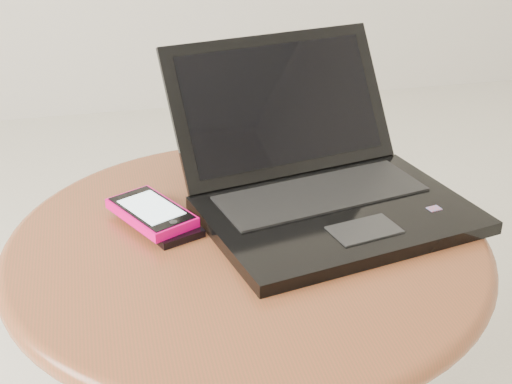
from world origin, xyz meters
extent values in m
cylinder|color=#532D13|center=(0.06, 0.10, 0.25)|extent=(0.10, 0.10, 0.44)
cylinder|color=brown|center=(0.06, 0.10, 0.49)|extent=(0.61, 0.61, 0.03)
torus|color=brown|center=(0.06, 0.10, 0.49)|extent=(0.64, 0.64, 0.03)
cube|color=black|center=(0.19, 0.11, 0.51)|extent=(0.39, 0.31, 0.02)
cube|color=black|center=(0.18, 0.16, 0.52)|extent=(0.31, 0.16, 0.00)
cube|color=black|center=(0.20, 0.05, 0.52)|extent=(0.10, 0.07, 0.00)
cube|color=red|center=(0.31, 0.08, 0.52)|extent=(0.02, 0.02, 0.00)
cube|color=black|center=(0.15, 0.28, 0.61)|extent=(0.36, 0.18, 0.19)
cube|color=black|center=(0.15, 0.28, 0.62)|extent=(0.32, 0.15, 0.15)
cube|color=black|center=(-0.05, 0.15, 0.51)|extent=(0.10, 0.13, 0.01)
cube|color=#9E0427|center=(-0.07, 0.20, 0.52)|extent=(0.06, 0.03, 0.00)
cube|color=#E3026A|center=(-0.06, 0.16, 0.52)|extent=(0.12, 0.14, 0.01)
cube|color=black|center=(-0.06, 0.16, 0.53)|extent=(0.11, 0.14, 0.00)
cube|color=silver|center=(-0.06, 0.16, 0.53)|extent=(0.09, 0.10, 0.00)
cylinder|color=black|center=(-0.04, 0.11, 0.53)|extent=(0.01, 0.01, 0.00)
camera|label=1|loc=(-0.12, -0.70, 0.98)|focal=50.42mm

